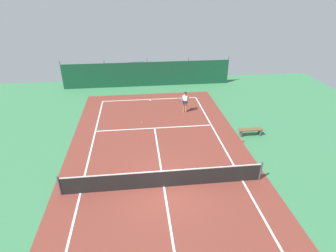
{
  "coord_description": "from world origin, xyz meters",
  "views": [
    {
      "loc": [
        -1.08,
        -10.97,
        9.14
      ],
      "look_at": [
        0.78,
        4.9,
        0.9
      ],
      "focal_mm": 29.67,
      "sensor_mm": 36.0,
      "label": 1
    }
  ],
  "objects": [
    {
      "name": "tennis_ball_near_player",
      "position": [
        -0.41,
        12.66,
        0.03
      ],
      "size": [
        0.07,
        0.07,
        0.07
      ],
      "primitive_type": "sphere",
      "color": "#CCDB33",
      "rests_on": "ground"
    },
    {
      "name": "courtside_bench",
      "position": [
        6.31,
        4.61,
        0.37
      ],
      "size": [
        1.6,
        0.4,
        0.49
      ],
      "color": "brown",
      "rests_on": "ground"
    },
    {
      "name": "parked_car",
      "position": [
        -0.92,
        17.73,
        0.84
      ],
      "size": [
        2.26,
        4.33,
        1.68
      ],
      "rotation": [
        0.0,
        0.0,
        0.08
      ],
      "color": "navy",
      "rests_on": "ground"
    },
    {
      "name": "tennis_player",
      "position": [
        2.59,
        8.9,
        0.96
      ],
      "size": [
        0.85,
        0.63,
        1.64
      ],
      "rotation": [
        0.0,
        0.0,
        2.67
      ],
      "color": "#9E7051",
      "rests_on": "ground"
    },
    {
      "name": "back_fence",
      "position": [
        -0.0,
        16.05,
        0.67
      ],
      "size": [
        16.3,
        0.98,
        2.7
      ],
      "color": "#14472D",
      "rests_on": "ground"
    },
    {
      "name": "tennis_ball_midcourt",
      "position": [
        -0.87,
        7.36,
        0.03
      ],
      "size": [
        0.07,
        0.07,
        0.07
      ],
      "primitive_type": "sphere",
      "color": "#CCDB33",
      "rests_on": "ground"
    },
    {
      "name": "court_surface",
      "position": [
        0.0,
        0.0,
        0.0
      ],
      "size": [
        11.02,
        26.6,
        0.01
      ],
      "color": "brown",
      "rests_on": "ground"
    },
    {
      "name": "tennis_net",
      "position": [
        0.0,
        0.0,
        0.51
      ],
      "size": [
        10.12,
        0.1,
        1.1
      ],
      "color": "black",
      "rests_on": "ground"
    },
    {
      "name": "water_bottle",
      "position": [
        5.47,
        3.78,
        0.12
      ],
      "size": [
        0.08,
        0.08,
        0.24
      ],
      "primitive_type": "cylinder",
      "color": "#D84C38",
      "rests_on": "ground"
    },
    {
      "name": "ground_plane",
      "position": [
        0.0,
        0.0,
        0.0
      ],
      "size": [
        36.0,
        36.0,
        0.0
      ],
      "primitive_type": "plane",
      "color": "#387A4C"
    }
  ]
}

